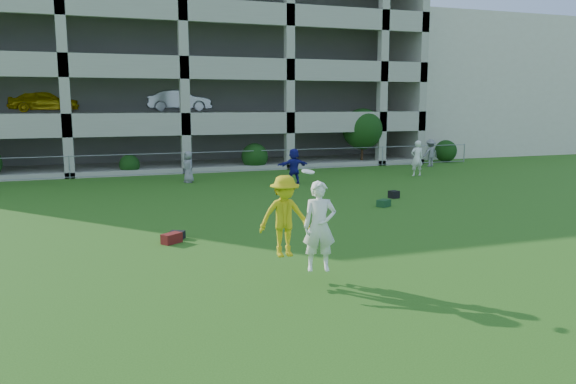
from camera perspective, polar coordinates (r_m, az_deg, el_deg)
name	(u,v)px	position (r m, az deg, el deg)	size (l,w,h in m)	color
ground	(325,272)	(13.10, 3.75, -8.06)	(100.00, 100.00, 0.00)	#235114
stucco_building	(449,88)	(48.41, 16.06, 10.10)	(16.00, 14.00, 10.00)	beige
bystander_c	(188,167)	(27.67, -10.08, 2.53)	(0.75, 0.49, 1.53)	gray
bystander_d	(294,166)	(26.80, 0.60, 2.64)	(1.58, 0.50, 1.70)	navy
bystander_e	(417,158)	(30.46, 12.96, 3.36)	(0.68, 0.45, 1.88)	white
bystander_f	(430,153)	(35.16, 14.26, 3.86)	(1.06, 0.61, 1.64)	slate
bag_red_a	(172,238)	(15.91, -11.75, -4.63)	(0.55, 0.30, 0.28)	#580F13
bag_black_b	(177,235)	(16.43, -11.16, -4.28)	(0.40, 0.25, 0.22)	black
bag_green_c	(384,203)	(21.30, 9.70, -1.12)	(0.50, 0.35, 0.26)	#143721
crate_d	(394,194)	(23.26, 10.70, -0.25)	(0.35, 0.35, 0.30)	black
frisbee_contest	(296,219)	(11.99, 0.86, -2.81)	(1.71, 0.83, 2.24)	gold
parking_garage	(163,70)	(39.56, -12.55, 12.01)	(30.00, 14.00, 12.00)	#9E998C
fence	(187,163)	(31.07, -10.20, 2.95)	(36.06, 0.06, 1.20)	gray
shrub_row	(264,143)	(32.71, -2.46, 4.97)	(34.38, 2.52, 3.50)	#163D11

